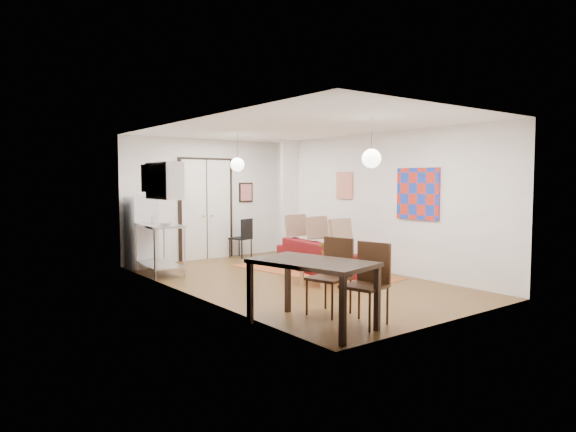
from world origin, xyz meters
TOP-DOWN VIEW (x-y plane):
  - floor at (0.00, 0.00)m, footprint 7.00×7.00m
  - ceiling at (0.00, 0.00)m, footprint 4.20×7.00m
  - wall_back at (0.00, 3.50)m, footprint 4.20×0.02m
  - wall_front at (0.00, -3.50)m, footprint 4.20×0.02m
  - wall_left at (-2.10, 0.00)m, footprint 0.02×7.00m
  - wall_right at (2.10, 0.00)m, footprint 0.02×7.00m
  - double_doors at (0.00, 3.46)m, footprint 1.44×0.06m
  - stub_partition at (1.85, 2.55)m, footprint 0.50×0.10m
  - wall_cabinet at (-1.92, 1.50)m, footprint 0.35×1.00m
  - painting_popart at (2.08, -1.25)m, footprint 0.05×1.00m
  - painting_abstract at (2.08, 0.80)m, footprint 0.05×0.50m
  - poster_back at (1.15, 3.47)m, footprint 0.40×0.03m
  - print_left at (-2.07, 2.00)m, footprint 0.03×0.44m
  - pendant_back at (0.00, 2.00)m, footprint 0.30×0.30m
  - pendant_front at (0.00, -2.00)m, footprint 0.30×0.30m
  - kilim_rug at (0.92, 0.49)m, footprint 1.97×3.84m
  - sofa at (1.07, 0.45)m, footprint 2.38×1.20m
  - coffee_table at (0.33, -0.51)m, footprint 1.07×0.81m
  - potted_plant at (0.43, -0.51)m, footprint 0.42×0.45m
  - kitchen_counter at (-1.75, 2.18)m, footprint 0.79×1.39m
  - bowl at (-1.75, 1.88)m, footprint 0.26×0.26m
  - soap_bottle at (-1.75, 2.43)m, footprint 0.10×0.11m
  - fridge at (-1.75, 3.15)m, footprint 0.58×0.58m
  - dining_table at (-1.69, -2.59)m, footprint 1.25×1.75m
  - dining_chair_near at (-1.09, -2.13)m, footprint 0.62×0.79m
  - dining_chair_far at (-1.09, -2.83)m, footprint 0.62×0.79m
  - black_side_chair at (0.78, 3.24)m, footprint 0.57×0.58m

SIDE VIEW (x-z plane):
  - floor at x=0.00m, z-range 0.00..0.00m
  - kilim_rug at x=0.92m, z-range 0.00..0.01m
  - sofa at x=1.07m, z-range 0.00..0.67m
  - coffee_table at x=0.33m, z-range 0.15..0.58m
  - black_side_chair at x=0.78m, z-range 0.08..1.05m
  - potted_plant at x=0.43m, z-range 0.42..0.83m
  - dining_chair_near at x=-1.09m, z-range 0.09..1.17m
  - dining_chair_far at x=-1.09m, z-range 0.09..1.17m
  - kitchen_counter at x=-1.75m, z-range 0.17..1.19m
  - fridge at x=-1.75m, z-range 0.00..1.55m
  - dining_table at x=-1.69m, z-range 0.34..1.22m
  - bowl at x=-1.75m, z-range 1.02..1.08m
  - soap_bottle at x=-1.75m, z-range 1.02..1.24m
  - double_doors at x=0.00m, z-range -0.05..2.45m
  - wall_back at x=0.00m, z-range 0.00..2.90m
  - wall_front at x=0.00m, z-range 0.00..2.90m
  - wall_left at x=-2.10m, z-range 0.00..2.90m
  - wall_right at x=2.10m, z-range 0.00..2.90m
  - stub_partition at x=1.85m, z-range 0.00..2.90m
  - poster_back at x=1.15m, z-range 1.35..1.85m
  - painting_popart at x=2.08m, z-range 1.15..2.15m
  - painting_abstract at x=2.08m, z-range 1.50..2.10m
  - wall_cabinet at x=-1.92m, z-range 1.55..2.25m
  - print_left at x=-2.07m, z-range 1.68..2.22m
  - pendant_back at x=0.00m, z-range 1.85..2.65m
  - pendant_front at x=0.00m, z-range 1.85..2.65m
  - ceiling at x=0.00m, z-range 2.89..2.91m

